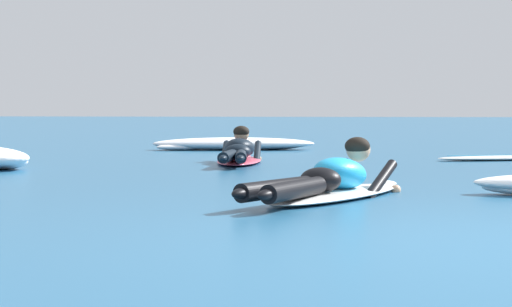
% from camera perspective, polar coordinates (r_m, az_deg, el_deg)
% --- Properties ---
extents(ground_plane, '(120.00, 120.00, 0.00)m').
position_cam_1_polar(ground_plane, '(15.62, 10.69, -0.13)').
color(ground_plane, '#235B84').
extents(surfer_near, '(1.33, 2.64, 0.54)m').
position_cam_1_polar(surfer_near, '(8.18, 4.32, -1.66)').
color(surfer_near, white).
rests_on(surfer_near, ground).
extents(surfer_far, '(0.76, 2.53, 0.54)m').
position_cam_1_polar(surfer_far, '(13.19, -0.99, 0.01)').
color(surfer_far, '#E54C66').
rests_on(surfer_far, ground).
extents(drifting_surfboard, '(1.93, 1.16, 0.16)m').
position_cam_1_polar(drifting_surfboard, '(14.49, 13.78, -0.24)').
color(drifting_surfboard, white).
rests_on(drifting_surfboard, ground).
extents(whitewater_front, '(2.94, 1.39, 0.22)m').
position_cam_1_polar(whitewater_front, '(17.47, -1.26, 0.54)').
color(whitewater_front, white).
rests_on(whitewater_front, ground).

